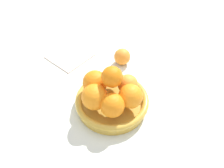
# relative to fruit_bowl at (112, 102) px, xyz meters

# --- Properties ---
(ground_plane) EXTENTS (4.00, 4.00, 0.00)m
(ground_plane) POSITION_rel_fruit_bowl_xyz_m (0.00, 0.00, -0.02)
(ground_plane) COLOR silver
(fruit_bowl) EXTENTS (0.24, 0.24, 0.04)m
(fruit_bowl) POSITION_rel_fruit_bowl_xyz_m (0.00, 0.00, 0.00)
(fruit_bowl) COLOR gold
(fruit_bowl) RESTS_ON ground_plane
(orange_pile) EXTENTS (0.20, 0.19, 0.13)m
(orange_pile) POSITION_rel_fruit_bowl_xyz_m (-0.00, -0.01, 0.06)
(orange_pile) COLOR orange
(orange_pile) RESTS_ON fruit_bowl
(stray_orange) EXTENTS (0.07, 0.07, 0.07)m
(stray_orange) POSITION_rel_fruit_bowl_xyz_m (-0.11, 0.20, 0.01)
(stray_orange) COLOR orange
(stray_orange) RESTS_ON ground_plane
(napkin_folded) EXTENTS (0.16, 0.16, 0.01)m
(napkin_folded) POSITION_rel_fruit_bowl_xyz_m (-0.31, 0.10, -0.02)
(napkin_folded) COLOR beige
(napkin_folded) RESTS_ON ground_plane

